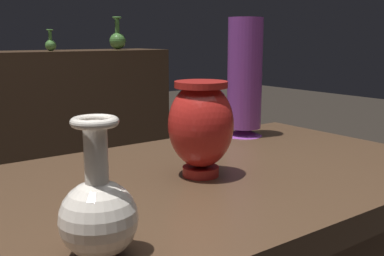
{
  "coord_description": "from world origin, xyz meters",
  "views": [
    {
      "loc": [
        -0.51,
        -0.71,
        1.08
      ],
      "look_at": [
        0.02,
        -0.0,
        0.9
      ],
      "focal_mm": 43.11,
      "sensor_mm": 36.0,
      "label": 1
    }
  ],
  "objects_px": {
    "vase_centerpiece": "(201,125)",
    "vase_tall_behind": "(245,79)",
    "shelf_vase_far_right": "(118,39)",
    "shelf_vase_right": "(51,44)",
    "vase_left_accent": "(98,212)"
  },
  "relations": [
    {
      "from": "vase_centerpiece",
      "to": "vase_tall_behind",
      "type": "height_order",
      "value": "vase_tall_behind"
    },
    {
      "from": "shelf_vase_far_right",
      "to": "vase_tall_behind",
      "type": "bearing_deg",
      "value": -108.19
    },
    {
      "from": "vase_left_accent",
      "to": "shelf_vase_right",
      "type": "relative_size",
      "value": 1.36
    },
    {
      "from": "vase_centerpiece",
      "to": "shelf_vase_right",
      "type": "height_order",
      "value": "shelf_vase_right"
    },
    {
      "from": "vase_tall_behind",
      "to": "shelf_vase_right",
      "type": "height_order",
      "value": "vase_tall_behind"
    },
    {
      "from": "vase_tall_behind",
      "to": "shelf_vase_far_right",
      "type": "bearing_deg",
      "value": 71.81
    },
    {
      "from": "shelf_vase_right",
      "to": "shelf_vase_far_right",
      "type": "relative_size",
      "value": 0.59
    },
    {
      "from": "vase_centerpiece",
      "to": "shelf_vase_right",
      "type": "relative_size",
      "value": 1.43
    },
    {
      "from": "vase_tall_behind",
      "to": "vase_left_accent",
      "type": "distance_m",
      "value": 0.79
    },
    {
      "from": "shelf_vase_right",
      "to": "shelf_vase_far_right",
      "type": "bearing_deg",
      "value": 11.23
    },
    {
      "from": "vase_centerpiece",
      "to": "vase_tall_behind",
      "type": "distance_m",
      "value": 0.41
    },
    {
      "from": "vase_centerpiece",
      "to": "shelf_vase_right",
      "type": "xyz_separation_m",
      "value": [
        0.48,
        2.16,
        0.13
      ]
    },
    {
      "from": "vase_centerpiece",
      "to": "shelf_vase_right",
      "type": "bearing_deg",
      "value": 77.46
    },
    {
      "from": "shelf_vase_right",
      "to": "shelf_vase_far_right",
      "type": "height_order",
      "value": "shelf_vase_far_right"
    },
    {
      "from": "shelf_vase_far_right",
      "to": "vase_left_accent",
      "type": "bearing_deg",
      "value": -118.13
    }
  ]
}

